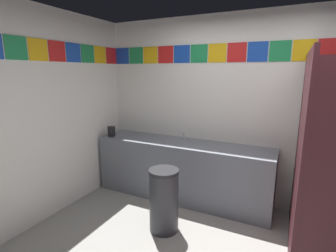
% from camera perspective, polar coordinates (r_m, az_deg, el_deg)
% --- Properties ---
extents(wall_back, '(4.40, 0.09, 2.57)m').
position_cam_1_polar(wall_back, '(3.60, 18.63, 3.07)').
color(wall_back, white).
rests_on(wall_back, ground_plane).
extents(wall_side, '(0.09, 3.13, 2.57)m').
position_cam_1_polar(wall_side, '(3.35, -27.99, 1.67)').
color(wall_side, white).
rests_on(wall_side, ground_plane).
extents(vanity_counter, '(2.51, 0.57, 0.83)m').
position_cam_1_polar(vanity_counter, '(3.75, 3.10, -9.75)').
color(vanity_counter, slate).
rests_on(vanity_counter, ground_plane).
extents(faucet_center, '(0.04, 0.10, 0.14)m').
position_cam_1_polar(faucet_center, '(3.68, 3.73, -2.54)').
color(faucet_center, silver).
rests_on(faucet_center, vanity_counter).
extents(soap_dispenser, '(0.09, 0.09, 0.16)m').
position_cam_1_polar(soap_dispenser, '(4.01, -12.52, -1.19)').
color(soap_dispenser, black).
rests_on(soap_dispenser, vanity_counter).
extents(stall_divider, '(0.92, 1.49, 2.00)m').
position_cam_1_polar(stall_divider, '(2.63, 30.95, -7.71)').
color(stall_divider, '#471E23').
rests_on(stall_divider, ground_plane).
extents(trash_bin, '(0.34, 0.34, 0.74)m').
position_cam_1_polar(trash_bin, '(3.04, -0.92, -16.22)').
color(trash_bin, '#333338').
rests_on(trash_bin, ground_plane).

